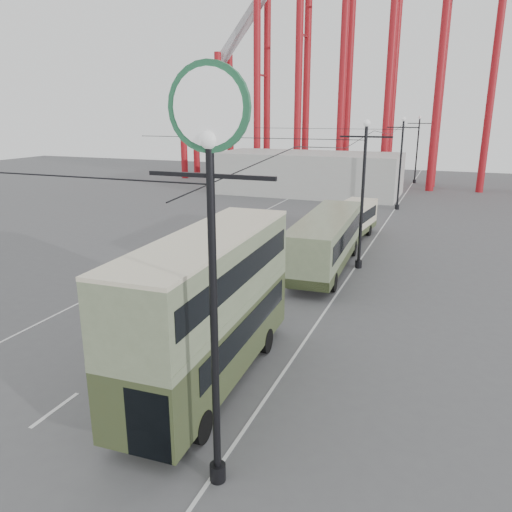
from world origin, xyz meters
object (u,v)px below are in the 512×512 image
at_px(double_decker_bus, 209,303).
at_px(pedestrian, 181,326).
at_px(lamp_post_near, 211,195).
at_px(single_decker_green, 326,240).
at_px(single_decker_cream, 349,221).

relative_size(double_decker_bus, pedestrian, 5.66).
height_order(lamp_post_near, double_decker_bus, lamp_post_near).
bearing_deg(single_decker_green, double_decker_bus, -94.65).
xyz_separation_m(double_decker_bus, single_decker_green, (0.55, 15.34, -1.21)).
xyz_separation_m(lamp_post_near, single_decker_cream, (-2.07, 27.74, -6.29)).
xyz_separation_m(lamp_post_near, pedestrian, (-5.04, 6.83, -6.93)).
height_order(double_decker_bus, pedestrian, double_decker_bus).
height_order(double_decker_bus, single_decker_green, double_decker_bus).
height_order(lamp_post_near, single_decker_cream, lamp_post_near).
bearing_deg(single_decker_green, lamp_post_near, -87.05).
relative_size(lamp_post_near, pedestrian, 5.78).
distance_m(double_decker_bus, pedestrian, 4.04).
bearing_deg(pedestrian, single_decker_green, -123.08).
distance_m(single_decker_cream, pedestrian, 21.13).
bearing_deg(pedestrian, lamp_post_near, 106.61).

